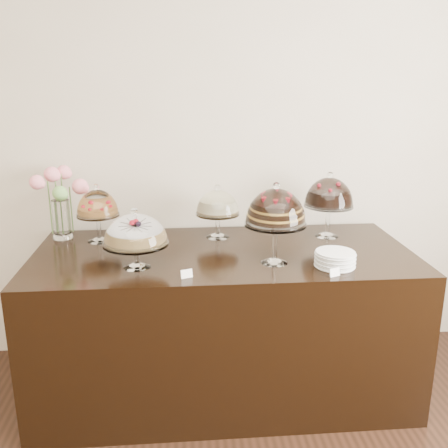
{
  "coord_description": "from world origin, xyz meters",
  "views": [
    {
      "loc": [
        -0.13,
        -0.3,
        1.86
      ],
      "look_at": [
        0.1,
        2.4,
        1.08
      ],
      "focal_mm": 40.0,
      "sensor_mm": 36.0,
      "label": 1
    }
  ],
  "objects": [
    {
      "name": "display_counter",
      "position": [
        0.1,
        2.45,
        0.45
      ],
      "size": [
        2.2,
        1.0,
        0.9
      ],
      "primitive_type": "cube",
      "color": "black",
      "rests_on": "ground"
    },
    {
      "name": "plate_stack",
      "position": [
        0.68,
        2.15,
        0.94
      ],
      "size": [
        0.21,
        0.21,
        0.08
      ],
      "color": "white",
      "rests_on": "display_counter"
    },
    {
      "name": "cake_stand_choco_layer",
      "position": [
        0.36,
        2.24,
        1.2
      ],
      "size": [
        0.33,
        0.33,
        0.45
      ],
      "color": "white",
      "rests_on": "display_counter"
    },
    {
      "name": "cake_stand_cheesecake",
      "position": [
        0.09,
        2.73,
        1.11
      ],
      "size": [
        0.28,
        0.28,
        0.34
      ],
      "color": "white",
      "rests_on": "display_counter"
    },
    {
      "name": "price_card_left",
      "position": [
        -0.12,
        2.06,
        0.92
      ],
      "size": [
        0.06,
        0.03,
        0.04
      ],
      "primitive_type": "cube",
      "rotation": [
        -0.21,
        0.0,
        0.34
      ],
      "color": "white",
      "rests_on": "display_counter"
    },
    {
      "name": "wall_back",
      "position": [
        0.0,
        3.0,
        1.5
      ],
      "size": [
        5.0,
        0.04,
        3.0
      ],
      "primitive_type": "cube",
      "color": "beige",
      "rests_on": "ground"
    },
    {
      "name": "cake_stand_dark_choco",
      "position": [
        0.79,
        2.68,
        1.17
      ],
      "size": [
        0.31,
        0.31,
        0.42
      ],
      "color": "white",
      "rests_on": "display_counter"
    },
    {
      "name": "cake_stand_sugar_sponge",
      "position": [
        -0.38,
        2.23,
        1.1
      ],
      "size": [
        0.35,
        0.35,
        0.33
      ],
      "color": "white",
      "rests_on": "display_counter"
    },
    {
      "name": "cake_stand_fruit_tart",
      "position": [
        -0.65,
        2.71,
        1.13
      ],
      "size": [
        0.26,
        0.26,
        0.36
      ],
      "color": "white",
      "rests_on": "display_counter"
    },
    {
      "name": "flower_vase",
      "position": [
        -0.89,
        2.79,
        1.16
      ],
      "size": [
        0.33,
        0.26,
        0.45
      ],
      "color": "white",
      "rests_on": "display_counter"
    },
    {
      "name": "price_card_right",
      "position": [
        0.63,
        2.01,
        0.92
      ],
      "size": [
        0.06,
        0.04,
        0.04
      ],
      "primitive_type": "cube",
      "rotation": [
        -0.21,
        0.0,
        0.4
      ],
      "color": "white",
      "rests_on": "display_counter"
    }
  ]
}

